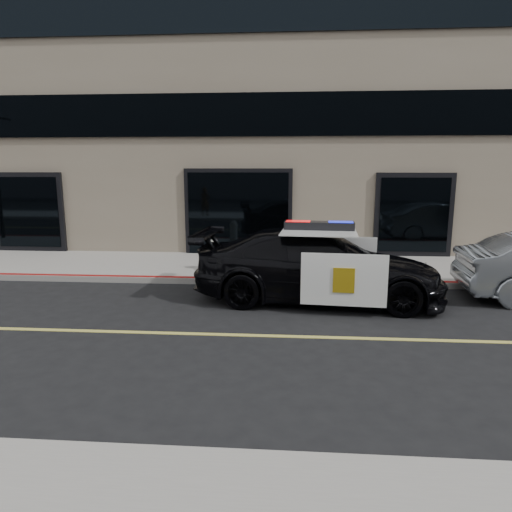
{
  "coord_description": "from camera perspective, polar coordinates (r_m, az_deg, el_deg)",
  "views": [
    {
      "loc": [
        0.66,
        -7.58,
        2.92
      ],
      "look_at": [
        -0.07,
        2.2,
        1.0
      ],
      "focal_mm": 32.0,
      "sensor_mm": 36.0,
      "label": 1
    }
  ],
  "objects": [
    {
      "name": "police_car",
      "position": [
        10.12,
        7.8,
        -1.17
      ],
      "size": [
        3.07,
        5.74,
        1.76
      ],
      "color": "black",
      "rests_on": "ground"
    },
    {
      "name": "ground",
      "position": [
        8.15,
        -0.66,
        -9.92
      ],
      "size": [
        120.0,
        120.0,
        0.0
      ],
      "primitive_type": "plane",
      "color": "black",
      "rests_on": "ground"
    },
    {
      "name": "building_n",
      "position": [
        18.35,
        2.32,
        20.72
      ],
      "size": [
        60.0,
        7.0,
        12.0
      ],
      "primitive_type": "cube",
      "color": "#756856",
      "rests_on": "ground"
    },
    {
      "name": "fire_hydrant",
      "position": [
        12.48,
        -5.48,
        0.02
      ],
      "size": [
        0.38,
        0.52,
        0.83
      ],
      "color": "white",
      "rests_on": "sidewalk_n"
    },
    {
      "name": "sidewalk_n",
      "position": [
        13.16,
        1.31,
        -1.42
      ],
      "size": [
        60.0,
        3.5,
        0.15
      ],
      "primitive_type": "cube",
      "color": "gray",
      "rests_on": "ground"
    }
  ]
}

